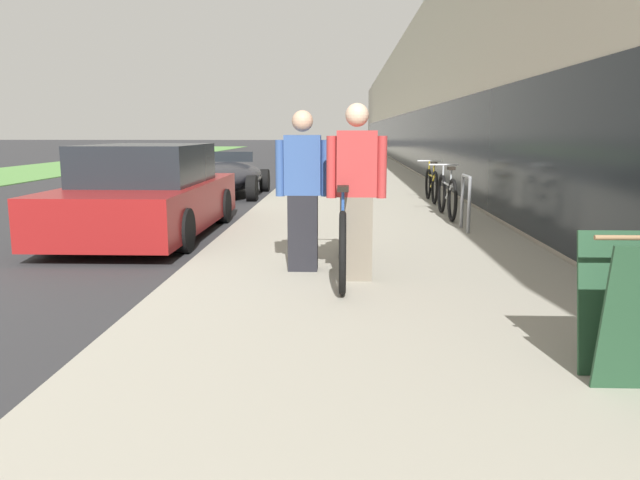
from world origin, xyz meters
The scene contains 12 objects.
sidewalk_slab centered at (6.09, 21.00, 0.06)m, with size 4.39×70.00×0.11m.
storefront_facade centered at (13.32, 29.00, 2.94)m, with size 10.01×70.00×5.89m.
lawn_strip centered at (-6.78, 25.00, 0.01)m, with size 4.96×70.00×0.03m.
tandem_bicycle centered at (5.69, 1.67, 0.52)m, with size 0.52×2.71×0.98m.
person_rider centered at (5.82, 1.34, 1.00)m, with size 0.60×0.23×1.76m.
person_bystander centered at (5.26, 1.74, 0.97)m, with size 0.58×0.23×1.71m.
bike_rack_hoop centered at (7.55, 4.58, 0.62)m, with size 0.05×0.60×0.84m.
cruiser_bike_nearest centered at (7.51, 6.08, 0.49)m, with size 0.52×1.86×0.91m.
cruiser_bike_middle centered at (7.58, 8.53, 0.48)m, with size 0.52×1.67×0.86m.
sandwich_board_sign centered at (7.44, -1.27, 0.56)m, with size 0.56×0.56×0.90m.
parked_sedan_curbside centered at (2.68, 4.57, 0.64)m, with size 1.98×4.62×1.40m.
vintage_roadster_curbside centered at (2.75, 10.60, 0.47)m, with size 1.88×4.07×1.08m.
Camera 1 is at (5.70, -4.89, 1.60)m, focal length 35.00 mm.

